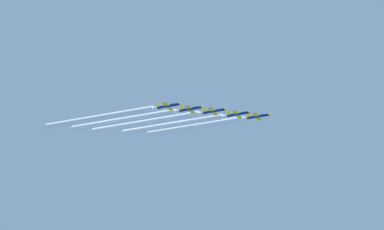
{
  "coord_description": "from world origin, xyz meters",
  "views": [
    {
      "loc": [
        298.52,
        106.04,
        2.1
      ],
      "look_at": [
        -0.16,
        -9.94,
        151.38
      ],
      "focal_mm": 81.41,
      "sensor_mm": 36.0,
      "label": 1
    }
  ],
  "objects": [
    {
      "name": "jet_third_echelon",
      "position": [
        -0.33,
        -0.08,
        151.62
      ],
      "size": [
        7.67,
        11.18,
        2.69
      ],
      "color": "navy"
    },
    {
      "name": "jet_fifth_echelon",
      "position": [
        15.54,
        -13.3,
        149.18
      ],
      "size": [
        7.67,
        11.18,
        2.69
      ],
      "color": "navy"
    },
    {
      "name": "smoke_trail_fifth_echelon",
      "position": [
        15.54,
        -43.28,
        149.16
      ],
      "size": [
        2.29,
        49.7,
        2.29
      ],
      "color": "white"
    },
    {
      "name": "jet_fourth_echelon",
      "position": [
        8.07,
        -6.93,
        150.08
      ],
      "size": [
        7.67,
        11.18,
        2.69
      ],
      "color": "navy"
    },
    {
      "name": "smoke_trail_second_echelon",
      "position": [
        -7.72,
        -20.93,
        152.18
      ],
      "size": [
        2.29,
        46.97,
        2.29
      ],
      "color": "white"
    },
    {
      "name": "jet_lead",
      "position": [
        -16.34,
        13.61,
        153.91
      ],
      "size": [
        7.67,
        11.18,
        2.69
      ],
      "color": "navy"
    },
    {
      "name": "jet_second_echelon",
      "position": [
        -7.72,
        7.68,
        152.21
      ],
      "size": [
        7.67,
        11.18,
        2.69
      ],
      "color": "navy"
    },
    {
      "name": "smoke_trail_fourth_echelon",
      "position": [
        8.07,
        -36.1,
        150.06
      ],
      "size": [
        2.29,
        48.08,
        2.29
      ],
      "color": "white"
    },
    {
      "name": "smoke_trail_lead",
      "position": [
        -16.34,
        -14.03,
        153.88
      ],
      "size": [
        2.29,
        45.02,
        2.29
      ],
      "color": "white"
    },
    {
      "name": "smoke_trail_third_echelon",
      "position": [
        -0.33,
        -30.09,
        151.6
      ],
      "size": [
        2.29,
        49.77,
        2.29
      ],
      "color": "white"
    }
  ]
}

